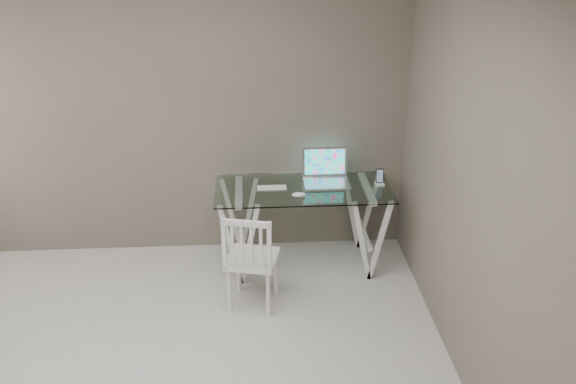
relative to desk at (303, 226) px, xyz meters
name	(u,v)px	position (x,y,z in m)	size (l,w,h in m)	color
room	(121,167)	(-1.12, -1.83, 1.33)	(4.50, 4.52, 2.71)	#B0ADA8
desk	(303,226)	(0.00, 0.00, 0.00)	(1.50, 0.70, 0.75)	silver
chair	(250,257)	(-0.46, -0.66, 0.08)	(0.46, 0.46, 0.84)	silver
laptop	(326,174)	(0.21, 0.14, 0.43)	(0.39, 0.32, 0.28)	silver
keyboard	(272,188)	(-0.27, 0.01, 0.37)	(0.27, 0.11, 0.01)	silver
mouse	(299,195)	(-0.05, -0.17, 0.38)	(0.11, 0.07, 0.04)	white
phone_dock	(380,180)	(0.66, 0.03, 0.40)	(0.08, 0.08, 0.14)	white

